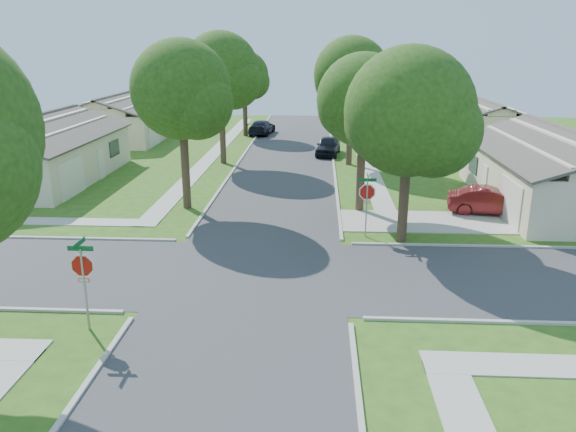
{
  "coord_description": "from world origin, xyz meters",
  "views": [
    {
      "loc": [
        2.47,
        -20.24,
        8.67
      ],
      "look_at": [
        1.19,
        2.58,
        1.6
      ],
      "focal_mm": 35.0,
      "sensor_mm": 36.0,
      "label": 1
    }
  ],
  "objects_px": {
    "tree_e_far": "(345,73)",
    "house_ne_near": "(562,177)",
    "tree_w_near": "(182,94)",
    "tree_w_far": "(245,78)",
    "stop_sign_sw": "(83,270)",
    "house_nw_far": "(124,122)",
    "house_ne_far": "(476,129)",
    "car_curb_west": "(262,127)",
    "tree_e_mid": "(352,78)",
    "car_driveway": "(490,201)",
    "car_curb_east": "(328,146)",
    "tree_e_near": "(364,105)",
    "tree_w_mid": "(221,74)",
    "stop_sign_ne": "(367,195)",
    "house_nw_near": "(37,157)",
    "tree_ne_corner": "(410,118)"
  },
  "relations": [
    {
      "from": "stop_sign_ne",
      "to": "tree_w_near",
      "type": "relative_size",
      "value": 0.33
    },
    {
      "from": "stop_sign_sw",
      "to": "tree_e_far",
      "type": "height_order",
      "value": "tree_e_far"
    },
    {
      "from": "stop_sign_sw",
      "to": "tree_e_far",
      "type": "distance_m",
      "value": 40.04
    },
    {
      "from": "tree_e_mid",
      "to": "tree_w_far",
      "type": "relative_size",
      "value": 1.15
    },
    {
      "from": "tree_e_far",
      "to": "house_ne_far",
      "type": "xyz_separation_m",
      "value": [
        11.24,
        -5.01,
        -4.46
      ]
    },
    {
      "from": "tree_e_far",
      "to": "house_ne_near",
      "type": "xyz_separation_m",
      "value": [
        11.24,
        -23.01,
        -4.46
      ]
    },
    {
      "from": "tree_e_far",
      "to": "tree_ne_corner",
      "type": "xyz_separation_m",
      "value": [
        1.61,
        -29.8,
        -0.39
      ]
    },
    {
      "from": "stop_sign_sw",
      "to": "house_nw_far",
      "type": "height_order",
      "value": "house_nw_far"
    },
    {
      "from": "tree_w_far",
      "to": "tree_e_mid",
      "type": "bearing_deg",
      "value": -54.1
    },
    {
      "from": "tree_w_near",
      "to": "house_nw_near",
      "type": "distance_m",
      "value": 13.63
    },
    {
      "from": "house_ne_far",
      "to": "house_nw_near",
      "type": "distance_m",
      "value": 34.91
    },
    {
      "from": "stop_sign_ne",
      "to": "tree_w_far",
      "type": "xyz_separation_m",
      "value": [
        -9.35,
        29.31,
        3.48
      ]
    },
    {
      "from": "car_curb_west",
      "to": "car_curb_east",
      "type": "bearing_deg",
      "value": 129.55
    },
    {
      "from": "car_driveway",
      "to": "car_curb_east",
      "type": "relative_size",
      "value": 1.0
    },
    {
      "from": "house_ne_far",
      "to": "car_curb_west",
      "type": "distance_m",
      "value": 20.12
    },
    {
      "from": "tree_w_far",
      "to": "house_ne_near",
      "type": "height_order",
      "value": "tree_w_far"
    },
    {
      "from": "stop_sign_ne",
      "to": "tree_w_mid",
      "type": "xyz_separation_m",
      "value": [
        -9.34,
        16.31,
        4.46
      ]
    },
    {
      "from": "car_curb_west",
      "to": "tree_e_mid",
      "type": "bearing_deg",
      "value": 127.29
    },
    {
      "from": "house_ne_far",
      "to": "car_curb_east",
      "type": "bearing_deg",
      "value": -161.46
    },
    {
      "from": "house_nw_near",
      "to": "tree_e_far",
      "type": "bearing_deg",
      "value": 42.5
    },
    {
      "from": "stop_sign_ne",
      "to": "tree_w_near",
      "type": "bearing_deg",
      "value": 155.26
    },
    {
      "from": "tree_e_far",
      "to": "car_curb_east",
      "type": "bearing_deg",
      "value": -99.48
    },
    {
      "from": "tree_e_near",
      "to": "tree_w_mid",
      "type": "xyz_separation_m",
      "value": [
        -9.39,
        12.0,
        0.85
      ]
    },
    {
      "from": "tree_e_near",
      "to": "house_nw_near",
      "type": "relative_size",
      "value": 0.61
    },
    {
      "from": "house_nw_near",
      "to": "house_ne_near",
      "type": "bearing_deg",
      "value": -7.13
    },
    {
      "from": "car_curb_east",
      "to": "tree_e_near",
      "type": "bearing_deg",
      "value": -77.08
    },
    {
      "from": "stop_sign_sw",
      "to": "tree_w_mid",
      "type": "distance_m",
      "value": 26.09
    },
    {
      "from": "stop_sign_ne",
      "to": "tree_e_mid",
      "type": "xyz_separation_m",
      "value": [
        0.06,
        16.31,
        4.22
      ]
    },
    {
      "from": "house_ne_near",
      "to": "house_ne_far",
      "type": "distance_m",
      "value": 18.0
    },
    {
      "from": "tree_e_far",
      "to": "house_nw_near",
      "type": "relative_size",
      "value": 0.64
    },
    {
      "from": "house_nw_near",
      "to": "house_nw_far",
      "type": "xyz_separation_m",
      "value": [
        0.0,
        17.0,
        0.0
      ]
    },
    {
      "from": "tree_w_near",
      "to": "stop_sign_ne",
      "type": "bearing_deg",
      "value": -24.74
    },
    {
      "from": "tree_w_near",
      "to": "stop_sign_sw",
      "type": "bearing_deg",
      "value": -90.23
    },
    {
      "from": "tree_w_near",
      "to": "tree_w_far",
      "type": "bearing_deg",
      "value": 90.01
    },
    {
      "from": "car_driveway",
      "to": "house_ne_near",
      "type": "bearing_deg",
      "value": -53.18
    },
    {
      "from": "tree_e_near",
      "to": "tree_w_near",
      "type": "xyz_separation_m",
      "value": [
        -9.4,
        0.0,
        0.47
      ]
    },
    {
      "from": "tree_w_mid",
      "to": "house_nw_far",
      "type": "relative_size",
      "value": 0.7
    },
    {
      "from": "house_nw_near",
      "to": "car_curb_west",
      "type": "height_order",
      "value": "house_nw_near"
    },
    {
      "from": "stop_sign_sw",
      "to": "tree_e_mid",
      "type": "relative_size",
      "value": 0.32
    },
    {
      "from": "tree_e_mid",
      "to": "car_curb_west",
      "type": "height_order",
      "value": "tree_e_mid"
    },
    {
      "from": "tree_e_far",
      "to": "tree_w_far",
      "type": "height_order",
      "value": "tree_e_far"
    },
    {
      "from": "tree_e_far",
      "to": "house_nw_near",
      "type": "bearing_deg",
      "value": -137.5
    },
    {
      "from": "car_curb_west",
      "to": "tree_w_near",
      "type": "bearing_deg",
      "value": 94.47
    },
    {
      "from": "house_nw_near",
      "to": "tree_e_near",
      "type": "bearing_deg",
      "value": -16.11
    },
    {
      "from": "stop_sign_ne",
      "to": "car_driveway",
      "type": "relative_size",
      "value": 0.69
    },
    {
      "from": "stop_sign_sw",
      "to": "house_nw_near",
      "type": "relative_size",
      "value": 0.22
    },
    {
      "from": "tree_ne_corner",
      "to": "house_ne_near",
      "type": "height_order",
      "value": "tree_ne_corner"
    },
    {
      "from": "stop_sign_sw",
      "to": "car_curb_east",
      "type": "distance_m",
      "value": 30.48
    },
    {
      "from": "tree_w_mid",
      "to": "tree_ne_corner",
      "type": "distance_m",
      "value": 20.1
    },
    {
      "from": "tree_e_near",
      "to": "house_nw_near",
      "type": "height_order",
      "value": "tree_e_near"
    }
  ]
}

